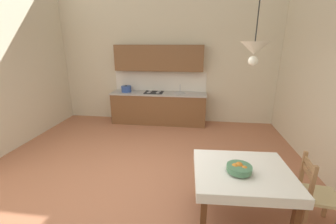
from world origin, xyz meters
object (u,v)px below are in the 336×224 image
Objects in this scene: fruit_bowl at (239,168)px; pendant_lamp at (254,49)px; dining_table at (242,179)px; kitchen_cabinetry at (159,94)px; dining_chair_window_side at (316,194)px.

pendant_lamp is (0.07, 0.20, 1.38)m from fruit_bowl.
fruit_bowl is at bearing -108.73° from pendant_lamp.
pendant_lamp reaches higher than fruit_bowl.
fruit_bowl reaches higher than dining_table.
fruit_bowl is at bearing -66.28° from kitchen_cabinetry.
dining_table is at bearing -176.60° from dining_chair_window_side.
pendant_lamp reaches higher than dining_table.
kitchen_cabinetry reaches higher than dining_chair_window_side.
kitchen_cabinetry is 2.90× the size of dining_chair_window_side.
kitchen_cabinetry is 4.02m from fruit_bowl.
dining_table is 0.22m from fruit_bowl.
dining_table is 1.58m from pendant_lamp.
dining_chair_window_side is (0.93, 0.05, -0.18)m from dining_table.
pendant_lamp is (1.68, -3.48, 1.34)m from kitchen_cabinetry.
kitchen_cabinetry is 8.98× the size of fruit_bowl.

